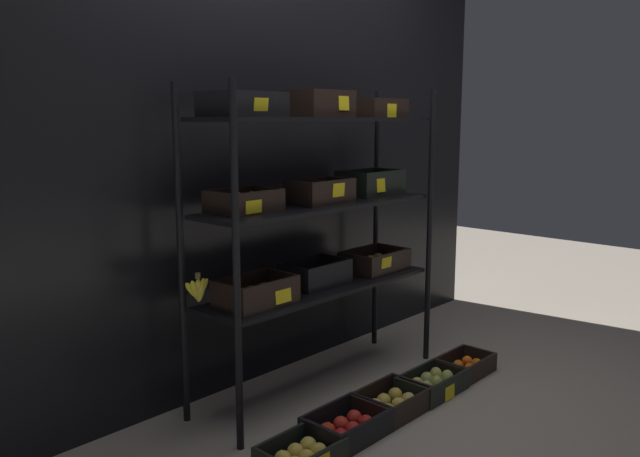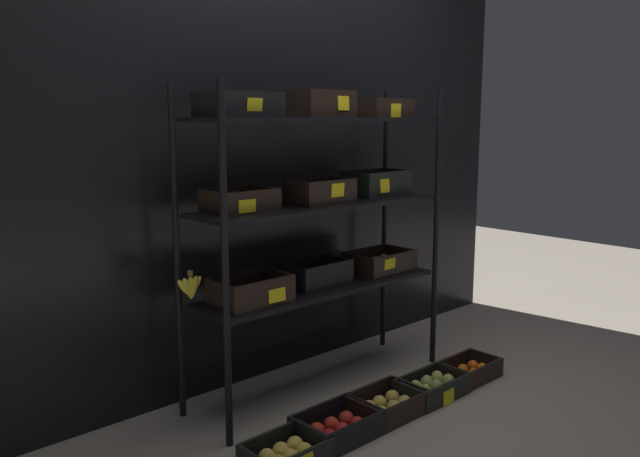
% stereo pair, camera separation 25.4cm
% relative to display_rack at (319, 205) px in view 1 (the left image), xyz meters
% --- Properties ---
extents(ground_plane, '(10.00, 10.00, 0.00)m').
position_rel_display_rack_xyz_m(ground_plane, '(-0.00, -0.01, -0.97)').
color(ground_plane, gray).
extents(storefront_wall, '(3.84, 0.12, 2.51)m').
position_rel_display_rack_xyz_m(storefront_wall, '(-0.00, 0.38, 0.28)').
color(storefront_wall, black).
rests_on(storefront_wall, ground_plane).
extents(display_rack, '(1.56, 0.42, 1.57)m').
position_rel_display_rack_xyz_m(display_rack, '(0.00, 0.00, 0.00)').
color(display_rack, black).
rests_on(display_rack, ground_plane).
extents(crate_ground_apple_gold, '(0.33, 0.25, 0.11)m').
position_rel_display_rack_xyz_m(crate_ground_apple_gold, '(-0.64, -0.50, -0.93)').
color(crate_ground_apple_gold, black).
rests_on(crate_ground_apple_gold, ground_plane).
extents(crate_ground_apple_red, '(0.37, 0.26, 0.12)m').
position_rel_display_rack_xyz_m(crate_ground_apple_red, '(-0.33, -0.48, -0.93)').
color(crate_ground_apple_red, black).
rests_on(crate_ground_apple_red, ground_plane).
extents(crate_ground_center_apple_gold, '(0.36, 0.26, 0.11)m').
position_rel_display_rack_xyz_m(crate_ground_center_apple_gold, '(0.01, -0.48, -0.93)').
color(crate_ground_center_apple_gold, black).
rests_on(crate_ground_center_apple_gold, ground_plane).
extents(crate_ground_pear, '(0.38, 0.23, 0.11)m').
position_rel_display_rack_xyz_m(crate_ground_pear, '(0.33, -0.50, -0.92)').
color(crate_ground_pear, black).
rests_on(crate_ground_pear, ground_plane).
extents(crate_ground_tangerine, '(0.34, 0.22, 0.10)m').
position_rel_display_rack_xyz_m(crate_ground_tangerine, '(0.67, -0.49, -0.93)').
color(crate_ground_tangerine, black).
rests_on(crate_ground_tangerine, ground_plane).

